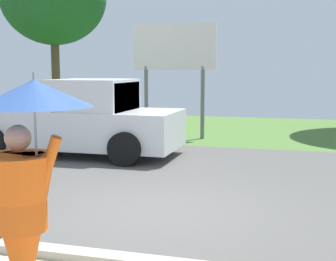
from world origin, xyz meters
name	(u,v)px	position (x,y,z in m)	size (l,w,h in m)	color
ground_plane	(196,173)	(0.00, 2.95, -0.05)	(40.00, 22.00, 0.20)	#565451
monk_pedestrian	(24,198)	(-0.12, -3.30, 1.08)	(1.05, 0.95, 2.13)	#E55B19
pickup_truck	(76,120)	(-3.29, 3.97, 0.87)	(5.20, 2.28, 1.88)	silver
roadside_billboard	(174,55)	(-1.69, 7.40, 2.55)	(2.60, 0.12, 3.50)	slate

